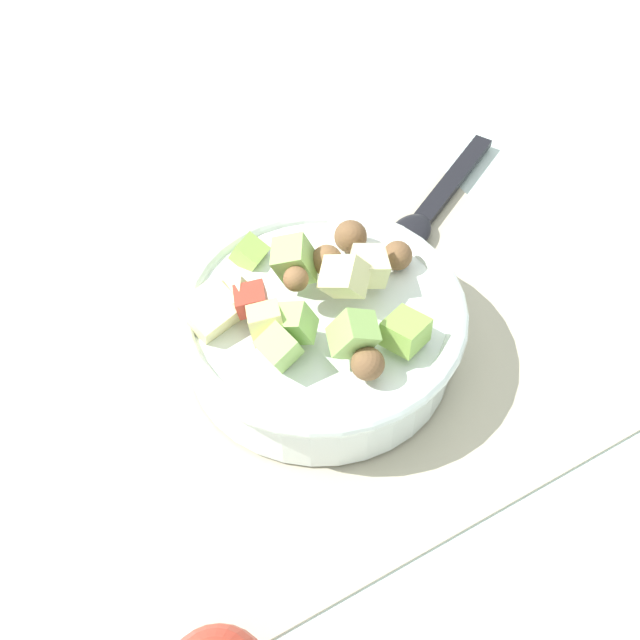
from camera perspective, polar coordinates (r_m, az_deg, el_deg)
ground_plane at (r=0.72m, az=1.73°, el=-2.41°), size 2.40×2.40×0.00m
placemat at (r=0.72m, az=1.74°, el=-2.27°), size 0.41×0.36×0.01m
salad_bowl at (r=0.69m, az=-0.05°, el=-0.33°), size 0.23×0.23×0.11m
serving_spoon at (r=0.83m, az=7.06°, el=7.08°), size 0.18×0.12×0.01m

